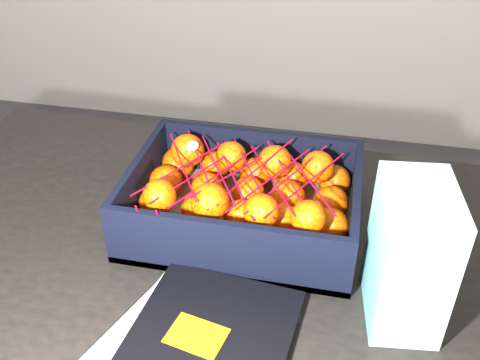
% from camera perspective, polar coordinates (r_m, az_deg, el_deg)
% --- Properties ---
extents(table, '(1.22, 0.84, 0.75)m').
position_cam_1_polar(table, '(0.94, -2.62, -13.02)').
color(table, black).
rests_on(table, ground).
extents(magazine_stack, '(0.29, 0.33, 0.02)m').
position_cam_1_polar(magazine_stack, '(0.75, -5.09, -17.46)').
color(magazine_stack, silver).
rests_on(magazine_stack, table).
extents(produce_crate, '(0.37, 0.28, 0.11)m').
position_cam_1_polar(produce_crate, '(0.93, 0.39, -2.91)').
color(produce_crate, brown).
rests_on(produce_crate, table).
extents(clementine_heap, '(0.36, 0.26, 0.11)m').
position_cam_1_polar(clementine_heap, '(0.91, 0.32, -1.88)').
color(clementine_heap, '#E04704').
rests_on(clementine_heap, produce_crate).
extents(mesh_net, '(0.31, 0.25, 0.09)m').
position_cam_1_polar(mesh_net, '(0.88, -0.20, 0.31)').
color(mesh_net, '#BA0626').
rests_on(mesh_net, clementine_heap).
extents(retail_carton, '(0.11, 0.15, 0.21)m').
position_cam_1_polar(retail_carton, '(0.76, 17.17, -7.53)').
color(retail_carton, white).
rests_on(retail_carton, table).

